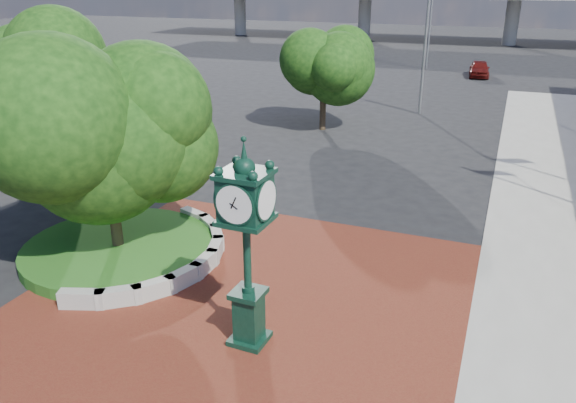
# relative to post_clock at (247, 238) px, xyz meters

# --- Properties ---
(ground) EXTENTS (200.00, 200.00, 0.00)m
(ground) POSITION_rel_post_clock_xyz_m (-1.00, 2.71, -2.86)
(ground) COLOR black
(ground) RESTS_ON ground
(plaza) EXTENTS (12.00, 12.00, 0.04)m
(plaza) POSITION_rel_post_clock_xyz_m (-1.00, 1.71, -2.84)
(plaza) COLOR maroon
(plaza) RESTS_ON ground
(planter_wall) EXTENTS (2.96, 6.77, 0.54)m
(planter_wall) POSITION_rel_post_clock_xyz_m (-3.71, 2.71, -2.59)
(planter_wall) COLOR #9E9B93
(planter_wall) RESTS_ON ground
(grass_bed) EXTENTS (6.10, 6.10, 0.40)m
(grass_bed) POSITION_rel_post_clock_xyz_m (-6.00, 2.71, -2.66)
(grass_bed) COLOR #184F16
(grass_bed) RESTS_ON ground
(tree_planter) EXTENTS (5.20, 5.20, 6.33)m
(tree_planter) POSITION_rel_post_clock_xyz_m (-6.00, 2.71, 0.86)
(tree_planter) COLOR #38281C
(tree_planter) RESTS_ON ground
(tree_northwest) EXTENTS (5.60, 5.60, 6.93)m
(tree_northwest) POSITION_rel_post_clock_xyz_m (-14.00, 7.71, 1.26)
(tree_northwest) COLOR #38281C
(tree_northwest) RESTS_ON ground
(tree_street) EXTENTS (4.40, 4.40, 5.45)m
(tree_street) POSITION_rel_post_clock_xyz_m (-5.00, 20.71, 0.38)
(tree_street) COLOR #38281C
(tree_street) RESTS_ON ground
(post_clock) EXTENTS (1.12, 1.12, 5.21)m
(post_clock) POSITION_rel_post_clock_xyz_m (0.00, 0.00, 0.00)
(post_clock) COLOR black
(post_clock) RESTS_ON ground
(parked_car) EXTENTS (2.07, 4.38, 1.45)m
(parked_car) POSITION_rel_post_clock_xyz_m (2.22, 44.13, -2.14)
(parked_car) COLOR #520E0B
(parked_car) RESTS_ON ground
(street_lamp_near) EXTENTS (2.23, 0.65, 10.03)m
(street_lamp_near) POSITION_rel_post_clock_xyz_m (-0.07, 27.09, 3.02)
(street_lamp_near) COLOR slate
(street_lamp_near) RESTS_ON ground
(street_lamp_far) EXTENTS (2.19, 0.94, 10.12)m
(street_lamp_far) POSITION_rel_post_clock_xyz_m (-2.74, 47.24, 3.07)
(street_lamp_far) COLOR slate
(street_lamp_far) RESTS_ON ground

